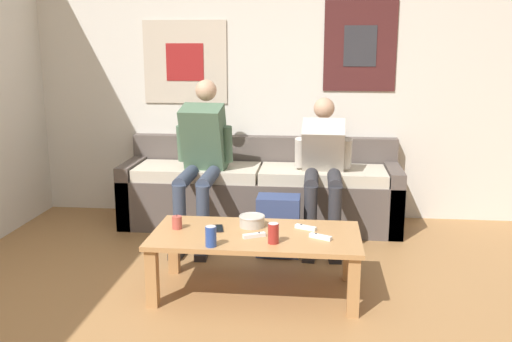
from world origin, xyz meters
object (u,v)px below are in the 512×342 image
Objects in this scene: coffee_table at (256,242)px; person_seated_adult at (201,154)px; drink_can_blue at (211,236)px; game_controller_near_left at (254,235)px; drink_can_red at (273,233)px; couch at (260,193)px; game_controller_near_right at (321,237)px; game_controller_far_center at (306,228)px; cell_phone at (217,228)px; person_seated_teen at (323,163)px; backpack at (278,227)px; ceramic_bowl at (252,220)px; pillar_candle at (177,222)px.

coffee_table is 1.26m from person_seated_adult.
drink_can_blue is 0.30m from game_controller_near_left.
couch is at bearing 98.41° from drink_can_red.
game_controller_near_right is at bearing 17.63° from drink_can_blue.
couch is 1.38m from game_controller_far_center.
game_controller_near_left is at bearing -27.02° from cell_phone.
drink_can_red is (0.36, 0.09, 0.00)m from drink_can_blue.
game_controller_near_right is at bearing 21.33° from drink_can_red.
game_controller_near_left is at bearing -109.80° from person_seated_teen.
game_controller_far_center is at bearing 118.87° from game_controller_near_right.
drink_can_red is (0.03, -0.85, 0.24)m from backpack.
pillar_candle reaches higher than ceramic_bowl.
pillar_candle reaches higher than coffee_table.
backpack is 3.08× the size of cell_phone.
cell_phone is at bearing 152.98° from game_controller_near_left.
backpack is 2.64× the size of ceramic_bowl.
person_seated_teen is (0.99, 0.03, -0.06)m from person_seated_adult.
pillar_candle is at bearing -106.24° from couch.
person_seated_adult reaches higher than drink_can_blue.
game_controller_near_right is at bearing -61.13° from game_controller_far_center.
drink_can_blue is (-0.13, -1.68, 0.17)m from couch.
game_controller_near_left reaches higher than cell_phone.
coffee_table is at bearing -4.10° from pillar_candle.
person_seated_teen reaches higher than game_controller_far_center.
pillar_candle reaches higher than game_controller_near_right.
coffee_table is 13.72× the size of pillar_candle.
person_seated_teen is 7.64× the size of cell_phone.
backpack is at bearing 76.13° from ceramic_bowl.
drink_can_blue is at bearing -86.64° from cell_phone.
cell_phone is at bearing 170.32° from game_controller_near_right.
coffee_table is at bearing -110.99° from person_seated_teen.
backpack is at bearing -74.24° from couch.
game_controller_far_center is at bearing -96.53° from person_seated_teen.
pillar_candle reaches higher than game_controller_far_center.
ceramic_bowl is 0.44m from drink_can_blue.
ceramic_bowl is at bearing -115.49° from person_seated_teen.
person_seated_adult is 10.25× the size of drink_can_red.
ceramic_bowl is 1.39× the size of drink_can_blue.
person_seated_teen is 0.68m from backpack.
person_seated_adult reaches higher than drink_can_red.
ceramic_bowl is 1.80× the size of pillar_candle.
game_controller_near_left is at bearing 38.47° from drink_can_blue.
ceramic_bowl is 1.20× the size of game_controller_near_left.
person_seated_adult is 8.86× the size of game_controller_near_right.
drink_can_blue is 0.32m from cell_phone.
person_seated_adult is 1.40m from drink_can_blue.
person_seated_adult reaches higher than pillar_candle.
ceramic_bowl is 0.48m from pillar_candle.
pillar_candle is (-0.61, -0.65, 0.22)m from backpack.
couch reaches higher than game_controller_far_center.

